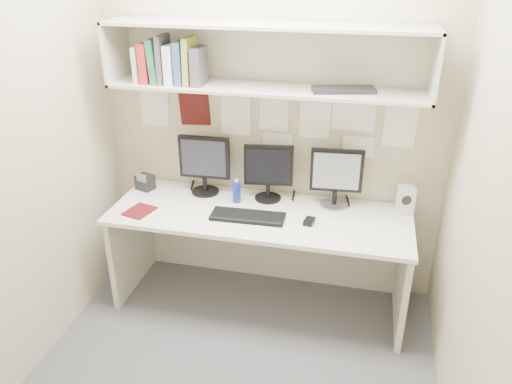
% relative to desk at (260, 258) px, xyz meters
% --- Properties ---
extents(floor, '(2.40, 2.00, 0.01)m').
position_rel_desk_xyz_m(floor, '(0.00, -0.65, -0.37)').
color(floor, '#4D4C52').
rests_on(floor, ground).
extents(wall_back, '(2.40, 0.02, 2.60)m').
position_rel_desk_xyz_m(wall_back, '(0.00, 0.35, 0.93)').
color(wall_back, '#B6AA8B').
rests_on(wall_back, ground).
extents(wall_front, '(2.40, 0.02, 2.60)m').
position_rel_desk_xyz_m(wall_front, '(0.00, -1.65, 0.93)').
color(wall_front, '#B6AA8B').
rests_on(wall_front, ground).
extents(wall_left, '(0.02, 2.00, 2.60)m').
position_rel_desk_xyz_m(wall_left, '(-1.20, -0.65, 0.93)').
color(wall_left, '#B6AA8B').
rests_on(wall_left, ground).
extents(wall_right, '(0.02, 2.00, 2.60)m').
position_rel_desk_xyz_m(wall_right, '(1.20, -0.65, 0.93)').
color(wall_right, '#B6AA8B').
rests_on(wall_right, ground).
extents(desk, '(2.00, 0.70, 0.73)m').
position_rel_desk_xyz_m(desk, '(0.00, 0.00, 0.00)').
color(desk, white).
rests_on(desk, floor).
extents(overhead_hutch, '(2.00, 0.38, 0.40)m').
position_rel_desk_xyz_m(overhead_hutch, '(0.00, 0.21, 1.35)').
color(overhead_hutch, beige).
rests_on(overhead_hutch, wall_back).
extents(pinned_papers, '(1.92, 0.01, 0.48)m').
position_rel_desk_xyz_m(pinned_papers, '(0.00, 0.34, 0.88)').
color(pinned_papers, white).
rests_on(pinned_papers, wall_back).
extents(monitor_left, '(0.36, 0.20, 0.42)m').
position_rel_desk_xyz_m(monitor_left, '(-0.45, 0.22, 0.60)').
color(monitor_left, black).
rests_on(monitor_left, desk).
extents(monitor_center, '(0.34, 0.19, 0.39)m').
position_rel_desk_xyz_m(monitor_center, '(0.01, 0.22, 0.58)').
color(monitor_center, black).
rests_on(monitor_center, desk).
extents(monitor_right, '(0.35, 0.19, 0.41)m').
position_rel_desk_xyz_m(monitor_right, '(0.47, 0.22, 0.59)').
color(monitor_right, '#A5A5AA').
rests_on(monitor_right, desk).
extents(keyboard, '(0.49, 0.19, 0.02)m').
position_rel_desk_xyz_m(keyboard, '(-0.06, -0.10, 0.38)').
color(keyboard, black).
rests_on(keyboard, desk).
extents(mouse, '(0.07, 0.10, 0.03)m').
position_rel_desk_xyz_m(mouse, '(0.34, -0.07, 0.38)').
color(mouse, black).
rests_on(mouse, desk).
extents(speaker, '(0.12, 0.12, 0.19)m').
position_rel_desk_xyz_m(speaker, '(0.94, 0.22, 0.46)').
color(speaker, silver).
rests_on(speaker, desk).
extents(blue_bottle, '(0.05, 0.05, 0.17)m').
position_rel_desk_xyz_m(blue_bottle, '(-0.19, 0.11, 0.44)').
color(blue_bottle, navy).
rests_on(blue_bottle, desk).
extents(maroon_notebook, '(0.20, 0.23, 0.01)m').
position_rel_desk_xyz_m(maroon_notebook, '(-0.79, -0.18, 0.37)').
color(maroon_notebook, '#520E10').
rests_on(maroon_notebook, desk).
extents(desk_phone, '(0.14, 0.14, 0.14)m').
position_rel_desk_xyz_m(desk_phone, '(-0.90, 0.16, 0.42)').
color(desk_phone, black).
rests_on(desk_phone, desk).
extents(book_stack, '(0.44, 0.18, 0.30)m').
position_rel_desk_xyz_m(book_stack, '(-0.61, 0.11, 1.30)').
color(book_stack, '#B7B8B2').
rests_on(book_stack, overhead_hutch).
extents(hutch_tray, '(0.40, 0.23, 0.03)m').
position_rel_desk_xyz_m(hutch_tray, '(0.48, 0.14, 1.19)').
color(hutch_tray, black).
rests_on(hutch_tray, overhead_hutch).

